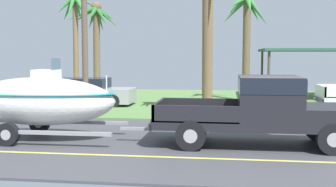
% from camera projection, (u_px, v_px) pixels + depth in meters
% --- Properties ---
extents(ground, '(36.00, 22.00, 0.11)m').
position_uv_depth(ground, '(252.00, 108.00, 20.03)').
color(ground, '#424247').
extents(pickup_truck_towing, '(5.65, 2.08, 1.91)m').
position_uv_depth(pickup_truck_towing, '(268.00, 108.00, 11.59)').
color(pickup_truck_towing, black).
rests_on(pickup_truck_towing, ground).
extents(boat_on_trailer, '(5.91, 2.25, 2.40)m').
position_uv_depth(boat_on_trailer, '(39.00, 101.00, 12.47)').
color(boat_on_trailer, gray).
rests_on(boat_on_trailer, ground).
extents(parked_sedan_near, '(4.80, 1.88, 1.38)m').
position_uv_depth(parked_sedan_near, '(84.00, 92.00, 20.95)').
color(parked_sedan_near, '#99999E').
rests_on(parked_sedan_near, ground).
extents(carport_awning, '(7.15, 4.81, 2.86)m').
position_uv_depth(carport_awning, '(326.00, 51.00, 23.69)').
color(carport_awning, '#4C4238').
rests_on(carport_awning, ground).
extents(palm_tree_mid, '(2.54, 2.92, 6.21)m').
position_uv_depth(palm_tree_mid, '(76.00, 15.00, 24.38)').
color(palm_tree_mid, brown).
rests_on(palm_tree_mid, ground).
extents(palm_tree_far_left, '(2.62, 2.61, 5.92)m').
position_uv_depth(palm_tree_far_left, '(246.00, 19.00, 22.43)').
color(palm_tree_far_left, brown).
rests_on(palm_tree_far_left, ground).
extents(palm_tree_far_right, '(3.14, 3.01, 5.91)m').
position_uv_depth(palm_tree_far_right, '(95.00, 26.00, 26.99)').
color(palm_tree_far_right, brown).
rests_on(palm_tree_far_right, ground).
extents(utility_pole, '(0.24, 1.80, 8.30)m').
position_uv_depth(utility_pole, '(84.00, 11.00, 17.21)').
color(utility_pole, brown).
rests_on(utility_pole, ground).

